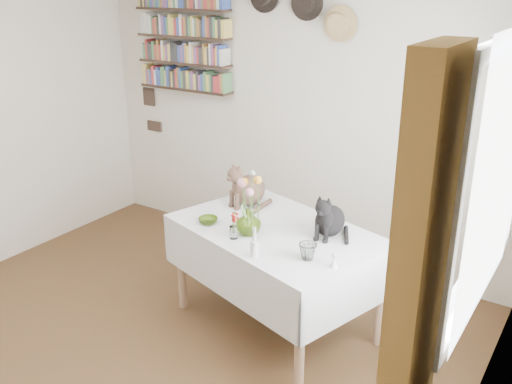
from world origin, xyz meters
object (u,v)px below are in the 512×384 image
Objects in this scene: flower_vase at (248,222)px; tabby_cat at (250,182)px; bookshelf_unit at (184,41)px; black_cat at (330,213)px; dining_table at (276,254)px.

tabby_cat is at bearing 122.53° from flower_vase.
flower_vase is at bearing -39.09° from bookshelf_unit.
tabby_cat is at bearing -32.54° from bookshelf_unit.
dining_table is at bearing -161.38° from black_cat.
tabby_cat reaches higher than flower_vase.
flower_vase is (0.29, -0.46, -0.09)m from tabby_cat.
bookshelf_unit reaches higher than tabby_cat.
bookshelf_unit is at bearing 153.76° from black_cat.
bookshelf_unit reaches higher than black_cat.
dining_table is 5.20× the size of black_cat.
bookshelf_unit is (-1.68, 1.10, 1.26)m from dining_table.
dining_table is 2.37m from bookshelf_unit.
black_cat reaches higher than flower_vase.
tabby_cat is 0.77m from black_cat.
dining_table is 8.98× the size of flower_vase.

